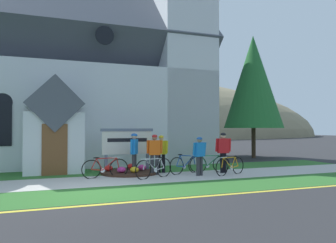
{
  "coord_description": "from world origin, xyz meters",
  "views": [
    {
      "loc": [
        -1.25,
        -10.08,
        1.92
      ],
      "look_at": [
        3.87,
        3.94,
        2.24
      ],
      "focal_mm": 34.42,
      "sensor_mm": 36.0,
      "label": 1
    }
  ],
  "objects_px": {
    "cyclist_in_red_jersey": "(200,153)",
    "roadside_conifer": "(253,82)",
    "bicycle_silver": "(209,164)",
    "bicycle_blue": "(186,164)",
    "bicycle_green": "(105,168)",
    "cyclist_in_orange_jersey": "(161,151)",
    "bicycle_black": "(230,166)",
    "cyclist_in_green_jersey": "(134,150)",
    "cyclist_in_white_jersey": "(223,149)",
    "cyclist_in_yellow_jersey": "(155,151)",
    "church_sign": "(127,143)",
    "bicycle_red": "(154,168)"
  },
  "relations": [
    {
      "from": "cyclist_in_red_jersey",
      "to": "roadside_conifer",
      "type": "xyz_separation_m",
      "value": [
        6.71,
        5.9,
        4.05
      ]
    },
    {
      "from": "bicycle_blue",
      "to": "cyclist_in_green_jersey",
      "type": "distance_m",
      "value": 2.26
    },
    {
      "from": "cyclist_in_red_jersey",
      "to": "cyclist_in_orange_jersey",
      "type": "height_order",
      "value": "cyclist_in_orange_jersey"
    },
    {
      "from": "bicycle_green",
      "to": "cyclist_in_green_jersey",
      "type": "height_order",
      "value": "cyclist_in_green_jersey"
    },
    {
      "from": "cyclist_in_red_jersey",
      "to": "church_sign",
      "type": "bearing_deg",
      "value": 140.65
    },
    {
      "from": "church_sign",
      "to": "bicycle_green",
      "type": "xyz_separation_m",
      "value": [
        -1.17,
        -1.32,
        -0.9
      ]
    },
    {
      "from": "bicycle_black",
      "to": "roadside_conifer",
      "type": "height_order",
      "value": "roadside_conifer"
    },
    {
      "from": "cyclist_in_yellow_jersey",
      "to": "roadside_conifer",
      "type": "bearing_deg",
      "value": 31.22
    },
    {
      "from": "church_sign",
      "to": "cyclist_in_white_jersey",
      "type": "distance_m",
      "value": 4.19
    },
    {
      "from": "cyclist_in_red_jersey",
      "to": "roadside_conifer",
      "type": "height_order",
      "value": "roadside_conifer"
    },
    {
      "from": "bicycle_red",
      "to": "cyclist_in_red_jersey",
      "type": "bearing_deg",
      "value": -0.86
    },
    {
      "from": "cyclist_in_red_jersey",
      "to": "cyclist_in_green_jersey",
      "type": "xyz_separation_m",
      "value": [
        -2.39,
        1.29,
        0.1
      ]
    },
    {
      "from": "cyclist_in_white_jersey",
      "to": "bicycle_red",
      "type": "bearing_deg",
      "value": -173.58
    },
    {
      "from": "bicycle_red",
      "to": "cyclist_in_yellow_jersey",
      "type": "xyz_separation_m",
      "value": [
        0.28,
        0.81,
        0.59
      ]
    },
    {
      "from": "cyclist_in_green_jersey",
      "to": "cyclist_in_yellow_jersey",
      "type": "relative_size",
      "value": 1.03
    },
    {
      "from": "bicycle_black",
      "to": "cyclist_in_yellow_jersey",
      "type": "relative_size",
      "value": 1.0
    },
    {
      "from": "church_sign",
      "to": "bicycle_blue",
      "type": "distance_m",
      "value": 2.74
    },
    {
      "from": "bicycle_red",
      "to": "roadside_conifer",
      "type": "relative_size",
      "value": 0.21
    },
    {
      "from": "church_sign",
      "to": "bicycle_red",
      "type": "bearing_deg",
      "value": -73.86
    },
    {
      "from": "bicycle_silver",
      "to": "bicycle_green",
      "type": "bearing_deg",
      "value": 179.62
    },
    {
      "from": "bicycle_red",
      "to": "cyclist_in_red_jersey",
      "type": "xyz_separation_m",
      "value": [
        1.92,
        -0.03,
        0.52
      ]
    },
    {
      "from": "bicycle_black",
      "to": "cyclist_in_white_jersey",
      "type": "xyz_separation_m",
      "value": [
        0.03,
        0.61,
        0.65
      ]
    },
    {
      "from": "church_sign",
      "to": "cyclist_in_red_jersey",
      "type": "distance_m",
      "value": 3.27
    },
    {
      "from": "cyclist_in_white_jersey",
      "to": "cyclist_in_orange_jersey",
      "type": "height_order",
      "value": "cyclist_in_white_jersey"
    },
    {
      "from": "bicycle_red",
      "to": "cyclist_in_orange_jersey",
      "type": "xyz_separation_m",
      "value": [
        0.75,
        1.35,
        0.55
      ]
    },
    {
      "from": "cyclist_in_red_jersey",
      "to": "cyclist_in_green_jersey",
      "type": "distance_m",
      "value": 2.72
    },
    {
      "from": "cyclist_in_green_jersey",
      "to": "church_sign",
      "type": "bearing_deg",
      "value": 98.97
    },
    {
      "from": "cyclist_in_red_jersey",
      "to": "cyclist_in_yellow_jersey",
      "type": "distance_m",
      "value": 1.85
    },
    {
      "from": "bicycle_blue",
      "to": "cyclist_in_white_jersey",
      "type": "relative_size",
      "value": 0.98
    },
    {
      "from": "bicycle_blue",
      "to": "roadside_conifer",
      "type": "distance_m",
      "value": 9.82
    },
    {
      "from": "cyclist_in_green_jersey",
      "to": "bicycle_red",
      "type": "bearing_deg",
      "value": -69.72
    },
    {
      "from": "bicycle_black",
      "to": "cyclist_in_green_jersey",
      "type": "distance_m",
      "value": 4.03
    },
    {
      "from": "bicycle_silver",
      "to": "roadside_conifer",
      "type": "height_order",
      "value": "roadside_conifer"
    },
    {
      "from": "bicycle_red",
      "to": "roadside_conifer",
      "type": "distance_m",
      "value": 11.4
    },
    {
      "from": "bicycle_red",
      "to": "cyclist_in_yellow_jersey",
      "type": "height_order",
      "value": "cyclist_in_yellow_jersey"
    },
    {
      "from": "bicycle_green",
      "to": "cyclist_in_orange_jersey",
      "type": "distance_m",
      "value": 2.65
    },
    {
      "from": "cyclist_in_white_jersey",
      "to": "bicycle_green",
      "type": "bearing_deg",
      "value": 176.01
    },
    {
      "from": "bicycle_red",
      "to": "roadside_conifer",
      "type": "xyz_separation_m",
      "value": [
        8.64,
        5.87,
        4.57
      ]
    },
    {
      "from": "bicycle_black",
      "to": "cyclist_in_white_jersey",
      "type": "distance_m",
      "value": 0.9
    },
    {
      "from": "cyclist_in_green_jersey",
      "to": "cyclist_in_red_jersey",
      "type": "bearing_deg",
      "value": -28.35
    },
    {
      "from": "bicycle_green",
      "to": "roadside_conifer",
      "type": "height_order",
      "value": "roadside_conifer"
    },
    {
      "from": "bicycle_blue",
      "to": "cyclist_in_white_jersey",
      "type": "distance_m",
      "value": 1.76
    },
    {
      "from": "bicycle_blue",
      "to": "bicycle_silver",
      "type": "distance_m",
      "value": 1.1
    },
    {
      "from": "bicycle_blue",
      "to": "cyclist_in_yellow_jersey",
      "type": "relative_size",
      "value": 1.02
    },
    {
      "from": "bicycle_silver",
      "to": "bicycle_blue",
      "type": "bearing_deg",
      "value": 178.36
    },
    {
      "from": "church_sign",
      "to": "bicycle_red",
      "type": "height_order",
      "value": "church_sign"
    },
    {
      "from": "bicycle_blue",
      "to": "cyclist_in_green_jersey",
      "type": "relative_size",
      "value": 0.99
    },
    {
      "from": "bicycle_black",
      "to": "cyclist_in_yellow_jersey",
      "type": "xyz_separation_m",
      "value": [
        -2.94,
        1.05,
        0.6
      ]
    },
    {
      "from": "cyclist_in_orange_jersey",
      "to": "roadside_conifer",
      "type": "xyz_separation_m",
      "value": [
        7.88,
        4.52,
        4.02
      ]
    },
    {
      "from": "bicycle_blue",
      "to": "cyclist_in_orange_jersey",
      "type": "relative_size",
      "value": 1.05
    }
  ]
}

